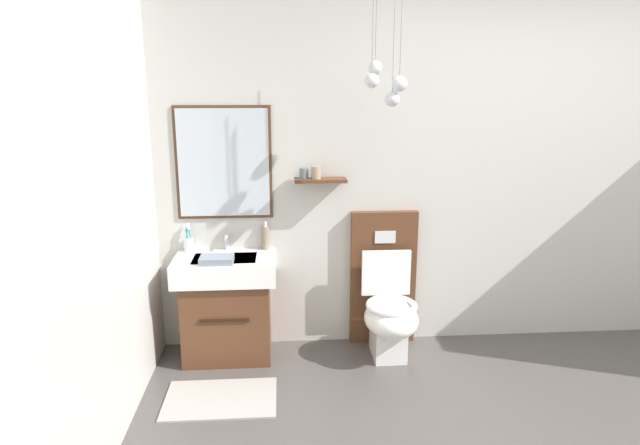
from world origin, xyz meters
The scene contains 9 objects.
wall_back centered at (-0.02, 1.75, 1.26)m, with size 5.46×0.60×2.52m.
wall_left centered at (-2.67, 0.00, 1.26)m, with size 0.12×3.63×2.52m, color beige.
bath_mat centered at (-2.12, 0.93, 0.01)m, with size 0.68×0.44×0.01m, color #9E9993.
vanity_sink_left centered at (-2.12, 1.51, 0.39)m, with size 0.69×0.46×0.74m.
tap_on_left_sink centered at (-2.12, 1.67, 0.81)m, with size 0.03×0.13×0.11m.
toilet centered at (-0.99, 1.49, 0.38)m, with size 0.48×0.63×1.00m.
toothbrush_cup centered at (-2.39, 1.66, 0.79)m, with size 0.07×0.07×0.20m.
soap_dispenser centered at (-1.85, 1.67, 0.82)m, with size 0.06×0.06×0.20m.
folded_hand_towel centered at (-2.16, 1.38, 0.76)m, with size 0.22×0.16×0.04m, color gray.
Camera 1 is at (-1.73, -2.07, 1.85)m, focal length 30.38 mm.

